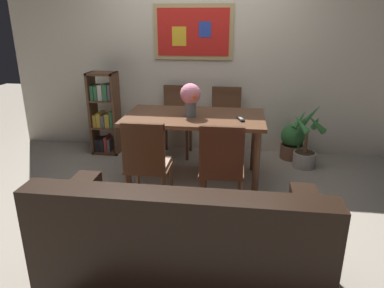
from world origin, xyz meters
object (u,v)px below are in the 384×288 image
(dining_table, at_px, (194,124))
(potted_palm, at_px, (306,145))
(dining_chair_near_left, at_px, (147,160))
(tv_remote, at_px, (241,119))
(dining_chair_near_right, at_px, (222,163))
(dining_chair_far_right, at_px, (226,117))
(potted_ivy, at_px, (292,141))
(leather_couch, at_px, (183,247))
(bookshelf, at_px, (105,115))
(flower_vase, at_px, (191,96))
(dining_chair_far_left, at_px, (177,115))

(dining_table, relative_size, potted_palm, 1.91)
(dining_chair_near_left, bearing_deg, tv_remote, 39.42)
(dining_chair_near_right, relative_size, tv_remote, 5.62)
(dining_chair_far_right, distance_m, potted_ivy, 0.93)
(leather_couch, distance_m, potted_ivy, 2.76)
(bookshelf, height_order, tv_remote, bookshelf)
(potted_ivy, distance_m, flower_vase, 1.65)
(leather_couch, relative_size, flower_vase, 5.06)
(bookshelf, distance_m, flower_vase, 1.52)
(bookshelf, bearing_deg, potted_ivy, 2.29)
(bookshelf, xyz_separation_m, flower_vase, (1.26, -0.73, 0.44))
(dining_table, height_order, dining_chair_near_right, dining_chair_near_right)
(leather_couch, bearing_deg, dining_chair_far_left, 100.83)
(leather_couch, xyz_separation_m, flower_vase, (-0.19, 1.72, 0.65))
(dining_table, height_order, dining_chair_far_right, dining_chair_far_right)
(dining_chair_near_left, xyz_separation_m, flower_vase, (0.30, 0.77, 0.43))
(potted_ivy, relative_size, flower_vase, 1.31)
(dining_chair_far_left, distance_m, potted_ivy, 1.55)
(dining_table, height_order, flower_vase, flower_vase)
(dining_chair_near_right, xyz_separation_m, bookshelf, (-1.65, 1.50, -0.01))
(potted_ivy, xyz_separation_m, tv_remote, (-0.69, -0.92, 0.53))
(dining_chair_far_right, bearing_deg, dining_table, -111.74)
(potted_palm, bearing_deg, bookshelf, 176.03)
(dining_chair_far_right, distance_m, leather_couch, 2.54)
(dining_chair_near_left, xyz_separation_m, dining_chair_near_right, (0.68, 0.00, 0.00))
(dining_table, xyz_separation_m, flower_vase, (-0.04, -0.03, 0.32))
(dining_chair_far_right, height_order, leather_couch, dining_chair_far_right)
(dining_chair_near_left, height_order, tv_remote, dining_chair_near_left)
(dining_table, xyz_separation_m, tv_remote, (0.50, -0.12, 0.11))
(dining_chair_near_left, distance_m, potted_palm, 2.12)
(potted_palm, relative_size, tv_remote, 4.88)
(dining_chair_near_right, height_order, dining_chair_far_right, same)
(leather_couch, bearing_deg, tv_remote, 77.94)
(dining_chair_far_left, distance_m, tv_remote, 1.26)
(potted_ivy, bearing_deg, potted_palm, -66.99)
(dining_chair_near_right, height_order, bookshelf, bookshelf)
(dining_table, xyz_separation_m, dining_chair_far_left, (-0.34, 0.80, -0.11))
(potted_ivy, xyz_separation_m, flower_vase, (-1.23, -0.83, 0.73))
(dining_chair_far_left, bearing_deg, potted_ivy, -0.00)
(dining_chair_near_right, xyz_separation_m, flower_vase, (-0.39, 0.77, 0.43))
(dining_table, height_order, dining_chair_far_left, dining_chair_far_left)
(dining_chair_near_right, xyz_separation_m, tv_remote, (0.15, 0.68, 0.22))
(dining_chair_far_right, bearing_deg, leather_couch, -93.59)
(dining_chair_far_left, relative_size, potted_palm, 1.15)
(dining_chair_near_left, relative_size, flower_vase, 2.56)
(tv_remote, bearing_deg, potted_palm, 38.43)
(dining_table, bearing_deg, dining_chair_far_right, 68.26)
(leather_couch, bearing_deg, potted_palm, 63.06)
(dining_chair_far_right, bearing_deg, potted_palm, -14.45)
(dining_chair_far_right, bearing_deg, dining_chair_far_left, 177.90)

